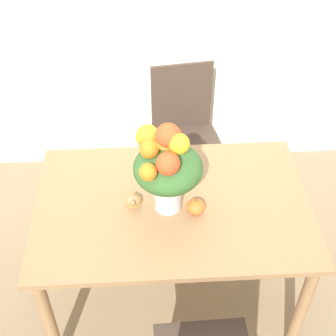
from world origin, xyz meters
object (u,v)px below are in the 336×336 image
object	(u,v)px
flower_vase	(166,165)
turkey_figurine	(133,199)
dining_chair_near_window	(185,135)
pumpkin	(196,207)

from	to	relation	value
flower_vase	turkey_figurine	world-z (taller)	flower_vase
flower_vase	dining_chair_near_window	bearing A→B (deg)	78.62
pumpkin	turkey_figurine	size ratio (longest dim) A/B	0.82
turkey_figurine	dining_chair_near_window	distance (m)	0.93
turkey_figurine	dining_chair_near_window	world-z (taller)	dining_chair_near_window
dining_chair_near_window	flower_vase	bearing A→B (deg)	-108.86
pumpkin	dining_chair_near_window	world-z (taller)	dining_chair_near_window
flower_vase	turkey_figurine	size ratio (longest dim) A/B	4.56
dining_chair_near_window	pumpkin	bearing A→B (deg)	-99.34
flower_vase	pumpkin	size ratio (longest dim) A/B	5.53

